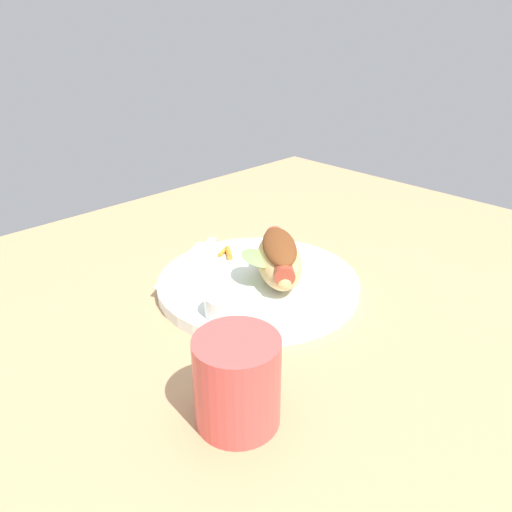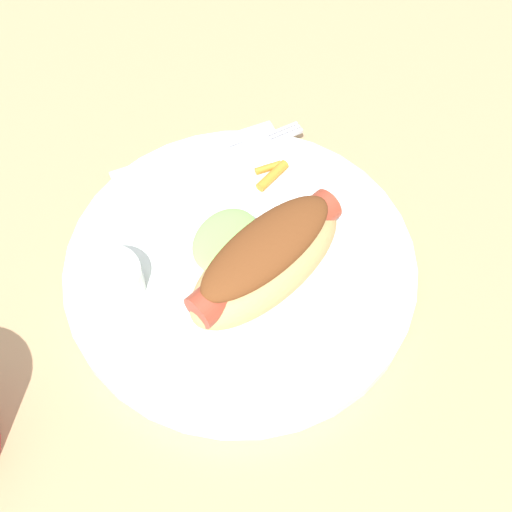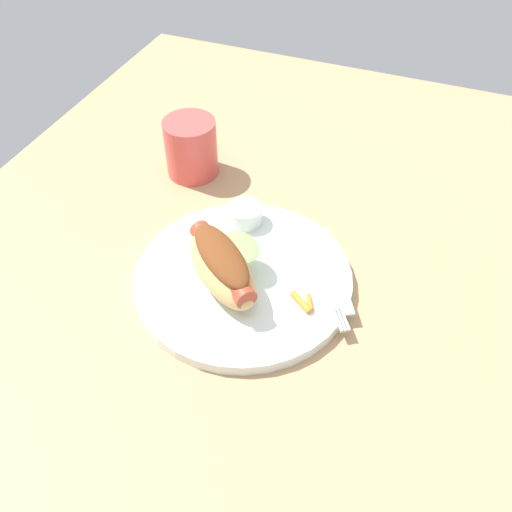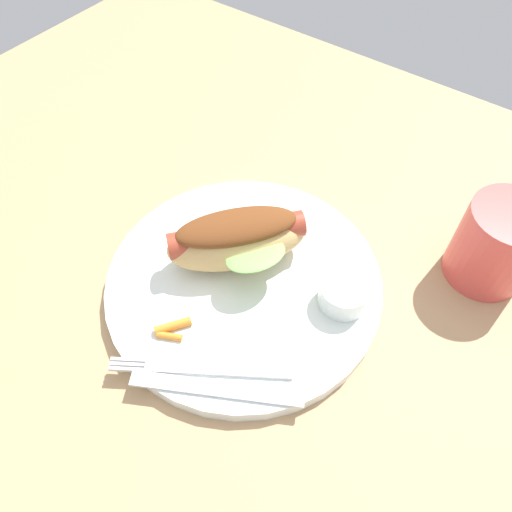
# 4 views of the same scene
# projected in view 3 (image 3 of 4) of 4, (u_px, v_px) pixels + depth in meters

# --- Properties ---
(ground_plane) EXTENTS (1.20, 0.90, 0.02)m
(ground_plane) POSITION_uv_depth(u_px,v_px,m) (245.00, 272.00, 0.74)
(ground_plane) COLOR tan
(plate) EXTENTS (0.28, 0.28, 0.02)m
(plate) POSITION_uv_depth(u_px,v_px,m) (243.00, 279.00, 0.71)
(plate) COLOR white
(plate) RESTS_ON ground_plane
(hot_dog) EXTENTS (0.14, 0.15, 0.06)m
(hot_dog) POSITION_uv_depth(u_px,v_px,m) (222.00, 264.00, 0.67)
(hot_dog) COLOR tan
(hot_dog) RESTS_ON plate
(sauce_ramekin) EXTENTS (0.05, 0.05, 0.03)m
(sauce_ramekin) POSITION_uv_depth(u_px,v_px,m) (245.00, 215.00, 0.76)
(sauce_ramekin) COLOR white
(sauce_ramekin) RESTS_ON plate
(fork) EXTENTS (0.14, 0.10, 0.00)m
(fork) POSITION_uv_depth(u_px,v_px,m) (324.00, 278.00, 0.69)
(fork) COLOR silver
(fork) RESTS_ON plate
(knife) EXTENTS (0.14, 0.09, 0.00)m
(knife) POSITION_uv_depth(u_px,v_px,m) (335.00, 269.00, 0.71)
(knife) COLOR silver
(knife) RESTS_ON plate
(carrot_garnish) EXTENTS (0.03, 0.03, 0.01)m
(carrot_garnish) POSITION_uv_depth(u_px,v_px,m) (303.00, 302.00, 0.66)
(carrot_garnish) COLOR orange
(carrot_garnish) RESTS_ON plate
(drinking_cup) EXTENTS (0.08, 0.08, 0.09)m
(drinking_cup) POSITION_uv_depth(u_px,v_px,m) (191.00, 148.00, 0.85)
(drinking_cup) COLOR #D84C47
(drinking_cup) RESTS_ON ground_plane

